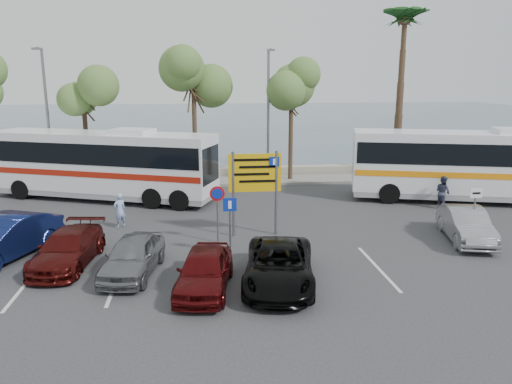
{
  "coord_description": "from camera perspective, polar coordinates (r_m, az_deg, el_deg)",
  "views": [
    {
      "loc": [
        -1.27,
        -16.92,
        6.63
      ],
      "look_at": [
        1.03,
        3.0,
        1.93
      ],
      "focal_mm": 35.0,
      "sensor_mm": 36.0,
      "label": 1
    }
  ],
  "objects": [
    {
      "name": "ground",
      "position": [
        18.22,
        -2.15,
        -8.15
      ],
      "size": [
        120.0,
        120.0,
        0.0
      ],
      "primitive_type": "plane",
      "color": "#303032",
      "rests_on": "ground"
    },
    {
      "name": "sea",
      "position": [
        77.22,
        -5.67,
        8.21
      ],
      "size": [
        140.0,
        140.0,
        0.0
      ],
      "primitive_type": "plane",
      "color": "#3B505E",
      "rests_on": "ground"
    },
    {
      "name": "tree_left",
      "position": [
        31.65,
        -19.24,
        11.35
      ],
      "size": [
        3.2,
        3.2,
        7.2
      ],
      "color": "#382619",
      "rests_on": "kerb_strip"
    },
    {
      "name": "street_lamp_right",
      "position": [
        30.8,
        1.43,
        9.42
      ],
      "size": [
        0.45,
        1.15,
        8.01
      ],
      "color": "slate",
      "rests_on": "kerb_strip"
    },
    {
      "name": "direction_sign",
      "position": [
        20.68,
        -0.12,
        1.48
      ],
      "size": [
        2.2,
        0.12,
        3.6
      ],
      "color": "slate",
      "rests_on": "ground"
    },
    {
      "name": "car_maroon",
      "position": [
        19.05,
        -20.7,
        -6.08
      ],
      "size": [
        2.25,
        4.46,
        1.24
      ],
      "primitive_type": "imported",
      "rotation": [
        0.0,
        0.0,
        -0.12
      ],
      "color": "#460D0B",
      "rests_on": "ground"
    },
    {
      "name": "seawall",
      "position": [
        33.55,
        -4.29,
        2.29
      ],
      "size": [
        48.0,
        0.8,
        0.6
      ],
      "primitive_type": "cube",
      "color": "tan",
      "rests_on": "ground"
    },
    {
      "name": "sign_parking",
      "position": [
        18.48,
        -3.0,
        -3.03
      ],
      "size": [
        0.5,
        0.07,
        2.25
      ],
      "color": "slate",
      "rests_on": "ground"
    },
    {
      "name": "kerb_strip",
      "position": [
        31.63,
        -4.13,
        1.2
      ],
      "size": [
        44.0,
        2.4,
        0.15
      ],
      "primitive_type": "cube",
      "color": "gray",
      "rests_on": "ground"
    },
    {
      "name": "car_red",
      "position": [
        15.93,
        -5.91,
        -8.86
      ],
      "size": [
        2.18,
        4.11,
        1.33
      ],
      "primitive_type": "imported",
      "rotation": [
        0.0,
        0.0,
        -0.16
      ],
      "color": "#4F0B0C",
      "rests_on": "ground"
    },
    {
      "name": "coach_bus_left",
      "position": [
        28.33,
        -17.13,
        2.8
      ],
      "size": [
        12.58,
        6.99,
        3.88
      ],
      "color": "silver",
      "rests_on": "ground"
    },
    {
      "name": "lane_markings",
      "position": [
        17.24,
        -5.71,
        -9.47
      ],
      "size": [
        12.02,
        4.2,
        0.01
      ],
      "primitive_type": null,
      "color": "silver",
      "rests_on": "ground"
    },
    {
      "name": "pedestrian_near",
      "position": [
        22.97,
        -15.31,
        -2.03
      ],
      "size": [
        0.68,
        0.64,
        1.56
      ],
      "primitive_type": "imported",
      "rotation": [
        0.0,
        0.0,
        3.78
      ],
      "color": "#97AEDC",
      "rests_on": "ground"
    },
    {
      "name": "tree_mid",
      "position": [
        30.92,
        -7.19,
        13.15
      ],
      "size": [
        3.2,
        3.2,
        8.0
      ],
      "color": "#382619",
      "rests_on": "kerb_strip"
    },
    {
      "name": "street_lamp_left",
      "position": [
        31.73,
        -22.8,
        8.52
      ],
      "size": [
        0.45,
        1.15,
        8.01
      ],
      "color": "slate",
      "rests_on": "kerb_strip"
    },
    {
      "name": "car_silver_a",
      "position": [
        17.56,
        -13.9,
        -7.08
      ],
      "size": [
        2.2,
        4.09,
        1.32
      ],
      "primitive_type": "imported",
      "rotation": [
        0.0,
        0.0,
        -0.17
      ],
      "color": "slate",
      "rests_on": "ground"
    },
    {
      "name": "palm_tree",
      "position": [
        33.61,
        16.64,
        18.21
      ],
      "size": [
        4.8,
        4.8,
        11.2
      ],
      "color": "#382619",
      "rests_on": "kerb_strip"
    },
    {
      "name": "pedestrian_far",
      "position": [
        27.07,
        20.56,
        -0.02
      ],
      "size": [
        0.85,
        0.96,
        1.67
      ],
      "primitive_type": "imported",
      "rotation": [
        0.0,
        0.0,
        1.88
      ],
      "color": "#383C55",
      "rests_on": "ground"
    },
    {
      "name": "car_blue",
      "position": [
        20.63,
        -26.82,
        -4.72
      ],
      "size": [
        3.38,
        5.06,
        1.58
      ],
      "primitive_type": "imported",
      "rotation": [
        0.0,
        0.0,
        -0.4
      ],
      "color": "#0F1948",
      "rests_on": "ground"
    },
    {
      "name": "sign_taxi",
      "position": [
        22.11,
        23.72,
        -1.57
      ],
      "size": [
        0.5,
        0.07,
        2.2
      ],
      "color": "slate",
      "rests_on": "ground"
    },
    {
      "name": "suv_black",
      "position": [
        16.26,
        2.66,
        -8.36
      ],
      "size": [
        2.97,
        5.03,
        1.31
      ],
      "primitive_type": "imported",
      "rotation": [
        0.0,
        0.0,
        -0.17
      ],
      "color": "black",
      "rests_on": "ground"
    },
    {
      "name": "car_silver_b",
      "position": [
        22.15,
        22.86,
        -3.45
      ],
      "size": [
        2.31,
        4.34,
        1.36
      ],
      "primitive_type": "imported",
      "rotation": [
        0.0,
        0.0,
        -0.22
      ],
      "color": "gray",
      "rests_on": "ground"
    },
    {
      "name": "coach_bus_right",
      "position": [
        29.0,
        23.67,
        2.56
      ],
      "size": [
        12.95,
        6.01,
        3.96
      ],
      "color": "silver",
      "rests_on": "ground"
    },
    {
      "name": "sign_no_stop",
      "position": [
        19.97,
        -4.44,
        -1.5
      ],
      "size": [
        0.6,
        0.08,
        2.35
      ],
      "color": "slate",
      "rests_on": "ground"
    },
    {
      "name": "tree_right",
      "position": [
        31.46,
        4.09,
        12.32
      ],
      "size": [
        3.2,
        3.2,
        7.4
      ],
      "color": "#382619",
      "rests_on": "kerb_strip"
    }
  ]
}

